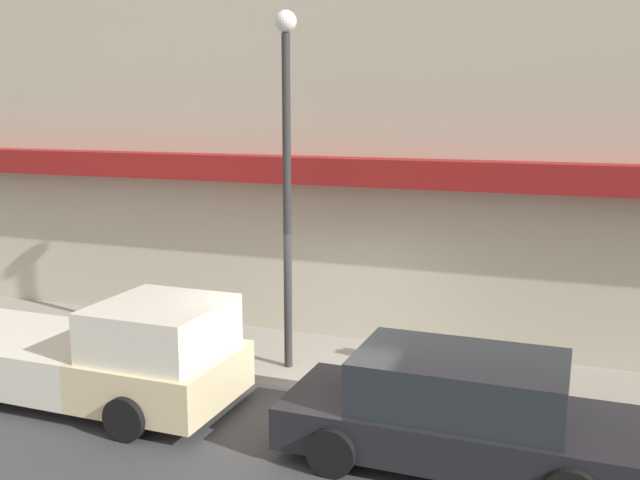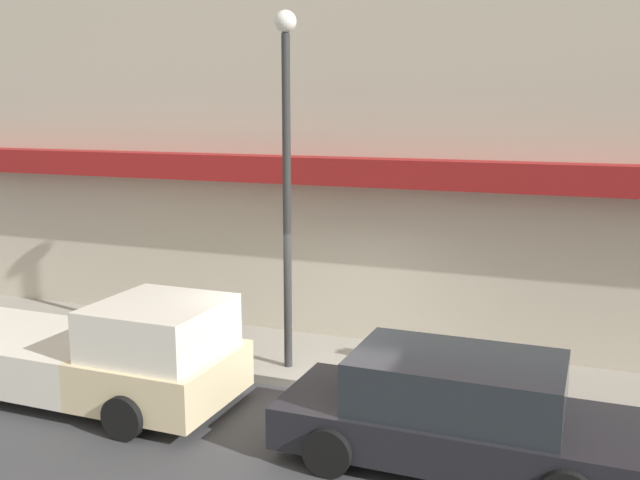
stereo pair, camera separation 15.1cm
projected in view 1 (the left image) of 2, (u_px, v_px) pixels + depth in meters
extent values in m
plane|color=#38383A|center=(310.00, 392.00, 11.70)|extent=(80.00, 80.00, 0.00)
cube|color=gray|center=(335.00, 363.00, 12.80)|extent=(36.00, 2.43, 0.15)
cube|color=#BCB29E|center=(381.00, 60.00, 14.30)|extent=(19.80, 3.00, 11.08)
cube|color=maroon|center=(353.00, 172.00, 13.03)|extent=(18.22, 0.60, 0.50)
cube|color=beige|center=(163.00, 375.00, 10.85)|extent=(2.11, 2.04, 0.73)
cube|color=silver|center=(161.00, 328.00, 10.71)|extent=(1.79, 1.88, 0.77)
cube|color=silver|center=(26.00, 355.00, 11.77)|extent=(3.16, 2.04, 0.73)
cylinder|color=black|center=(200.00, 369.00, 11.81)|extent=(0.64, 0.22, 0.64)
cylinder|color=black|center=(126.00, 418.00, 9.94)|extent=(0.64, 0.22, 0.64)
cylinder|color=black|center=(43.00, 346.00, 12.95)|extent=(0.64, 0.22, 0.64)
cube|color=black|center=(458.00, 428.00, 9.29)|extent=(4.59, 1.83, 0.57)
cube|color=#23282D|center=(460.00, 382.00, 9.18)|extent=(2.66, 1.65, 0.70)
cylinder|color=black|center=(575.00, 427.00, 9.67)|extent=(0.64, 0.22, 0.64)
cylinder|color=black|center=(373.00, 397.00, 10.66)|extent=(0.64, 0.22, 0.64)
cylinder|color=black|center=(332.00, 452.00, 8.98)|extent=(0.64, 0.22, 0.64)
cylinder|color=#196633|center=(208.00, 337.00, 13.16)|extent=(0.17, 0.17, 0.53)
sphere|color=#196633|center=(208.00, 319.00, 13.10)|extent=(0.16, 0.16, 0.16)
cylinder|color=#2D2D2D|center=(287.00, 207.00, 11.91)|extent=(0.14, 0.14, 5.61)
sphere|color=silver|center=(286.00, 21.00, 11.36)|extent=(0.36, 0.36, 0.36)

